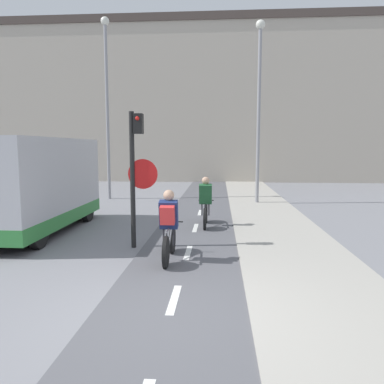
# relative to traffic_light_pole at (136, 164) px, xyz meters

# --- Properties ---
(ground_plane) EXTENTS (120.00, 120.00, 0.00)m
(ground_plane) POSITION_rel_traffic_light_pole_xyz_m (1.20, -3.42, -1.90)
(ground_plane) COLOR gray
(bike_lane) EXTENTS (2.16, 60.00, 0.02)m
(bike_lane) POSITION_rel_traffic_light_pole_xyz_m (1.20, -3.41, -1.89)
(bike_lane) COLOR #56565B
(bike_lane) RESTS_ON ground_plane
(sidewalk_strip) EXTENTS (2.40, 60.00, 0.05)m
(sidewalk_strip) POSITION_rel_traffic_light_pole_xyz_m (3.48, -3.42, -1.88)
(sidewalk_strip) COLOR #A8A399
(sidewalk_strip) RESTS_ON ground_plane
(building_row_background) EXTENTS (60.00, 5.20, 10.74)m
(building_row_background) POSITION_rel_traffic_light_pole_xyz_m (1.20, 18.83, 3.48)
(building_row_background) COLOR #B2A899
(building_row_background) RESTS_ON ground_plane
(traffic_light_pole) EXTENTS (0.67, 0.25, 3.07)m
(traffic_light_pole) POSITION_rel_traffic_light_pole_xyz_m (0.00, 0.00, 0.00)
(traffic_light_pole) COLOR black
(traffic_light_pole) RESTS_ON ground_plane
(street_lamp_far) EXTENTS (0.36, 0.36, 7.76)m
(street_lamp_far) POSITION_rel_traffic_light_pole_xyz_m (-3.02, 7.97, 2.76)
(street_lamp_far) COLOR gray
(street_lamp_far) RESTS_ON ground_plane
(street_lamp_sidewalk) EXTENTS (0.36, 0.36, 7.18)m
(street_lamp_sidewalk) POSITION_rel_traffic_light_pole_xyz_m (3.40, 7.02, 2.45)
(street_lamp_sidewalk) COLOR gray
(street_lamp_sidewalk) RESTS_ON ground_plane
(cyclist_near) EXTENTS (0.46, 1.62, 1.44)m
(cyclist_near) POSITION_rel_traffic_light_pole_xyz_m (0.86, -0.98, -1.20)
(cyclist_near) COLOR black
(cyclist_near) RESTS_ON ground_plane
(cyclist_far) EXTENTS (0.46, 1.58, 1.44)m
(cyclist_far) POSITION_rel_traffic_light_pole_xyz_m (1.47, 2.39, -1.24)
(cyclist_far) COLOR black
(cyclist_far) RESTS_ON ground_plane
(van) EXTENTS (1.96, 4.89, 2.52)m
(van) POSITION_rel_traffic_light_pole_xyz_m (-3.08, 1.33, -0.66)
(van) COLOR #B7B7BC
(van) RESTS_ON ground_plane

